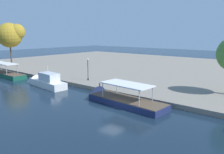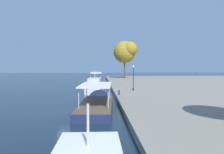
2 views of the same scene
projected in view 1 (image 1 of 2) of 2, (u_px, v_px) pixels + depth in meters
ground_plane at (112, 110)px, 27.38m from camera, size 220.00×220.00×0.00m
dock_promenade at (205, 72)px, 52.10m from camera, size 120.00×55.00×0.64m
tour_boat_0 at (2, 74)px, 49.77m from camera, size 14.48×2.95×4.04m
motor_yacht_1 at (46, 82)px, 39.60m from camera, size 9.62×3.20×4.50m
tour_boat_2 at (120, 101)px, 30.15m from camera, size 12.18×4.05×4.19m
mooring_bollard_0 at (100, 85)px, 36.24m from camera, size 0.22×0.22×0.67m
lamp_post at (88, 69)px, 41.43m from camera, size 0.32×0.32×4.02m
tree_1 at (10, 35)px, 62.14m from camera, size 6.95×6.92×11.27m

